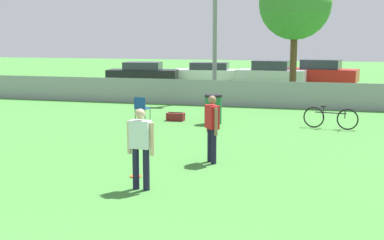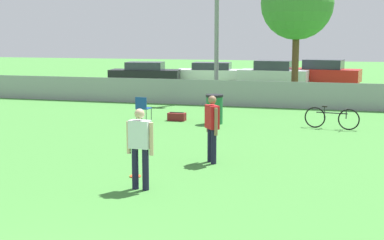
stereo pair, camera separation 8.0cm
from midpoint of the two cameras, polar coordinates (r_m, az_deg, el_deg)
fence_backline at (r=22.60m, az=6.57°, el=2.78°), size 26.28×0.07×1.21m
light_pole at (r=24.66m, az=2.38°, el=12.48°), size 0.90×0.36×7.48m
tree_near_pole at (r=25.68m, az=10.84°, el=12.07°), size 3.35×3.35×6.12m
player_thrower_red at (r=12.53m, az=1.96°, el=-0.49°), size 0.41×0.47×1.60m
player_receiver_white at (r=10.39m, az=-5.72°, el=-2.52°), size 0.56×0.25×1.60m
frisbee_disc at (r=11.53m, az=-6.24°, el=-5.98°), size 0.25×0.25×0.03m
folding_chair_sideline at (r=18.94m, az=-5.53°, el=1.41°), size 0.49×0.49×0.85m
bicycle_sideline at (r=17.78m, az=14.43°, el=0.22°), size 1.74×0.45×0.73m
trash_bin at (r=18.20m, az=2.16°, el=1.18°), size 0.59×0.59×1.00m
gear_bag_sideline at (r=18.90m, az=-1.88°, el=0.35°), size 0.61×0.34×0.30m
parked_car_dark at (r=34.20m, az=-5.34°, el=5.06°), size 4.61×2.32×1.32m
parked_car_white at (r=34.65m, az=1.83°, el=5.12°), size 4.69×2.03×1.26m
parked_car_silver at (r=32.62m, az=8.38°, el=4.94°), size 4.20×2.03×1.49m
parked_car_red at (r=33.68m, az=13.50°, el=4.95°), size 4.60×2.43×1.53m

